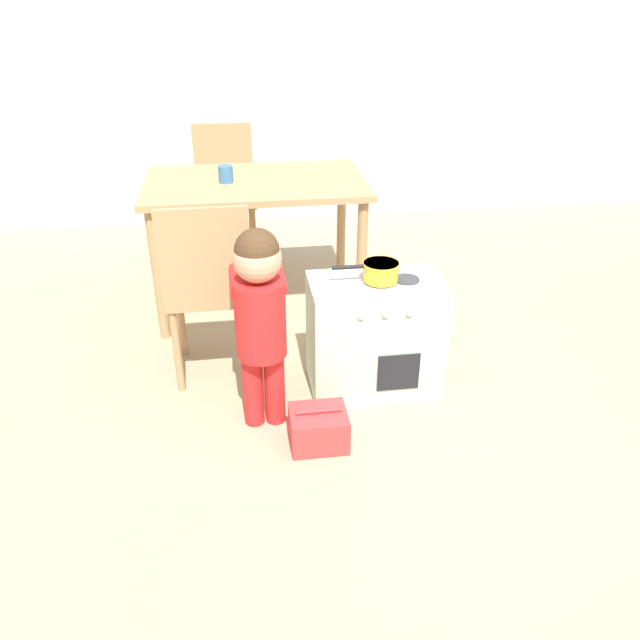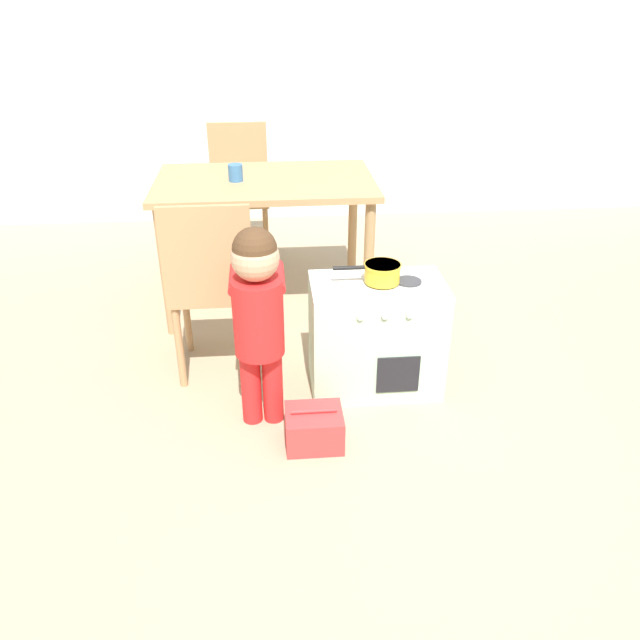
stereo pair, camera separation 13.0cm
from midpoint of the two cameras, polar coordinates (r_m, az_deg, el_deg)
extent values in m
plane|color=tan|center=(2.51, 9.01, -15.25)|extent=(16.00, 16.00, 0.00)
cube|color=silver|center=(5.05, 1.15, 23.72)|extent=(10.00, 0.06, 2.60)
cube|color=#B2DBB7|center=(2.92, 6.38, -1.65)|extent=(0.60, 0.35, 0.52)
cube|color=silver|center=(2.80, 6.68, 3.16)|extent=(0.60, 0.35, 0.02)
cylinder|color=#38383D|center=(2.79, 7.00, 3.42)|extent=(0.12, 0.12, 0.01)
cylinder|color=#38383D|center=(2.82, 9.41, 3.49)|extent=(0.12, 0.12, 0.01)
cube|color=black|center=(2.84, 8.46, -4.98)|extent=(0.19, 0.01, 0.18)
cylinder|color=#B2B2B7|center=(2.65, 5.10, 0.23)|extent=(0.03, 0.01, 0.03)
cylinder|color=#B2B2B7|center=(2.67, 7.34, 0.33)|extent=(0.03, 0.01, 0.03)
cylinder|color=#B2B2B7|center=(2.69, 9.55, 0.42)|extent=(0.03, 0.01, 0.03)
cylinder|color=yellow|center=(2.78, 7.05, 4.29)|extent=(0.16, 0.16, 0.08)
cylinder|color=yellow|center=(2.76, 7.10, 4.98)|extent=(0.16, 0.16, 0.01)
cylinder|color=black|center=(2.74, 4.03, 4.76)|extent=(0.14, 0.02, 0.02)
cylinder|color=red|center=(2.73, -4.97, -6.11)|extent=(0.09, 0.09, 0.35)
cylinder|color=red|center=(2.73, -2.98, -6.02)|extent=(0.09, 0.09, 0.35)
cylinder|color=red|center=(2.55, -4.23, 0.26)|extent=(0.21, 0.21, 0.33)
sphere|color=tan|center=(2.44, -4.44, 5.71)|extent=(0.19, 0.19, 0.19)
sphere|color=#4C331E|center=(2.43, -4.47, 6.44)|extent=(0.18, 0.18, 0.18)
cylinder|color=red|center=(2.62, -6.45, 3.78)|extent=(0.04, 0.26, 0.04)
cylinder|color=red|center=(2.62, -2.32, 3.95)|extent=(0.04, 0.26, 0.04)
cube|color=#D13838|center=(2.65, 0.88, -9.86)|extent=(0.24, 0.20, 0.15)
cylinder|color=#D13838|center=(2.59, 0.89, -8.35)|extent=(0.19, 0.02, 0.02)
cube|color=tan|center=(3.54, -4.00, 12.43)|extent=(1.21, 0.77, 0.03)
cylinder|color=tan|center=(3.40, -12.87, 4.22)|extent=(0.06, 0.06, 0.73)
cylinder|color=tan|center=(3.42, 5.54, 4.96)|extent=(0.06, 0.06, 0.73)
cylinder|color=tan|center=(3.99, -11.84, 8.02)|extent=(0.06, 0.06, 0.73)
cylinder|color=tan|center=(4.01, 3.94, 8.65)|extent=(0.06, 0.06, 0.73)
cube|color=tan|center=(3.01, -8.49, 3.01)|extent=(0.39, 0.39, 0.03)
cube|color=tan|center=(2.74, -9.01, 5.84)|extent=(0.39, 0.02, 0.45)
cylinder|color=tan|center=(2.98, -11.51, -2.49)|extent=(0.04, 0.04, 0.43)
cylinder|color=tan|center=(2.96, -5.10, -2.24)|extent=(0.04, 0.04, 0.43)
cylinder|color=tan|center=(3.27, -10.99, 0.51)|extent=(0.04, 0.04, 0.43)
cylinder|color=tan|center=(3.25, -5.15, 0.76)|extent=(0.04, 0.04, 0.43)
cube|color=tan|center=(4.29, -6.49, 11.00)|extent=(0.39, 0.39, 0.03)
cube|color=tan|center=(4.41, -6.63, 14.67)|extent=(0.39, 0.02, 0.45)
cylinder|color=tan|center=(4.22, -8.62, 7.25)|extent=(0.04, 0.04, 0.43)
cylinder|color=tan|center=(4.21, -4.06, 7.46)|extent=(0.04, 0.04, 0.43)
cylinder|color=tan|center=(4.53, -8.43, 8.77)|extent=(0.04, 0.04, 0.43)
cylinder|color=tan|center=(4.52, -4.17, 8.96)|extent=(0.04, 0.04, 0.43)
cylinder|color=teal|center=(3.50, -6.66, 13.23)|extent=(0.08, 0.08, 0.09)
camera|label=1|loc=(0.06, -88.65, 0.73)|focal=35.00mm
camera|label=2|loc=(0.06, 91.35, -0.73)|focal=35.00mm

